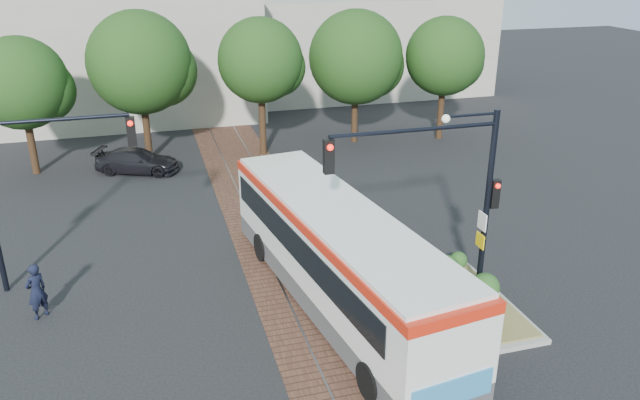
# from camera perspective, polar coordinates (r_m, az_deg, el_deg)

# --- Properties ---
(ground) EXTENTS (120.00, 120.00, 0.00)m
(ground) POSITION_cam_1_polar(r_m,az_deg,el_deg) (19.71, -0.25, -10.02)
(ground) COLOR black
(ground) RESTS_ON ground
(trackbed) EXTENTS (3.60, 40.00, 0.02)m
(trackbed) POSITION_cam_1_polar(r_m,az_deg,el_deg) (23.08, -2.98, -4.89)
(trackbed) COLOR brown
(trackbed) RESTS_ON ground
(tree_row) EXTENTS (26.40, 5.60, 7.67)m
(tree_row) POSITION_cam_1_polar(r_m,az_deg,el_deg) (33.45, -6.11, 12.36)
(tree_row) COLOR #382314
(tree_row) RESTS_ON ground
(warehouses) EXTENTS (40.00, 13.00, 8.00)m
(warehouses) POSITION_cam_1_polar(r_m,az_deg,el_deg) (45.46, -11.17, 13.36)
(warehouses) COLOR #ADA899
(warehouses) RESTS_ON ground
(city_bus) EXTENTS (4.23, 12.31, 3.23)m
(city_bus) POSITION_cam_1_polar(r_m,az_deg,el_deg) (19.18, 1.62, -4.80)
(city_bus) COLOR #444346
(city_bus) RESTS_ON ground
(traffic_island) EXTENTS (2.20, 5.20, 1.13)m
(traffic_island) POSITION_cam_1_polar(r_m,az_deg,el_deg) (20.52, 13.67, -8.25)
(traffic_island) COLOR gray
(traffic_island) RESTS_ON ground
(signal_pole_main) EXTENTS (5.49, 0.46, 6.00)m
(signal_pole_main) POSITION_cam_1_polar(r_m,az_deg,el_deg) (18.53, 12.01, 1.64)
(signal_pole_main) COLOR black
(signal_pole_main) RESTS_ON ground
(signal_pole_left) EXTENTS (4.99, 0.34, 6.00)m
(signal_pole_left) POSITION_cam_1_polar(r_m,az_deg,el_deg) (21.45, -25.50, 1.93)
(signal_pole_left) COLOR black
(signal_pole_left) RESTS_ON ground
(officer) EXTENTS (0.78, 0.75, 1.80)m
(officer) POSITION_cam_1_polar(r_m,az_deg,el_deg) (20.75, -24.50, -7.60)
(officer) COLOR black
(officer) RESTS_ON ground
(parked_car) EXTENTS (4.42, 3.05, 1.19)m
(parked_car) POSITION_cam_1_polar(r_m,az_deg,el_deg) (32.37, -16.37, 3.46)
(parked_car) COLOR black
(parked_car) RESTS_ON ground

